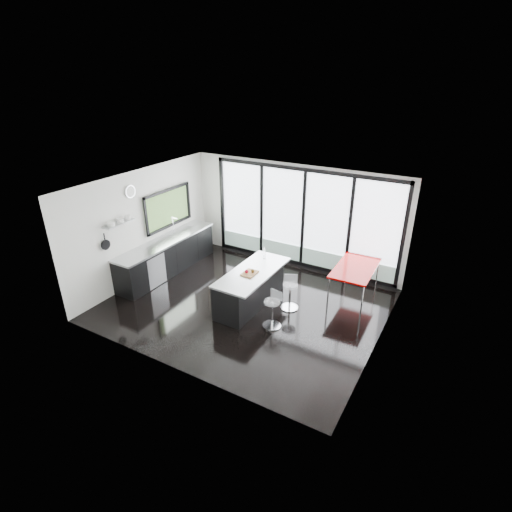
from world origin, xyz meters
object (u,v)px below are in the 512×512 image
Objects in this scene: bar_stool_far at (290,296)px; red_table at (354,283)px; bar_stool_near at (272,314)px; island at (250,287)px.

red_table reaches higher than bar_stool_far.
bar_stool_far is 1.61m from red_table.
bar_stool_near is 0.41× the size of red_table.
bar_stool_far is 0.41× the size of red_table.
bar_stool_near is 0.83m from bar_stool_far.
island is at bearing 159.29° from bar_stool_near.
bar_stool_near is 1.01× the size of bar_stool_far.
island is at bearing -144.08° from red_table.
red_table is at bearing 35.92° from island.
island is 3.37× the size of bar_stool_near.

